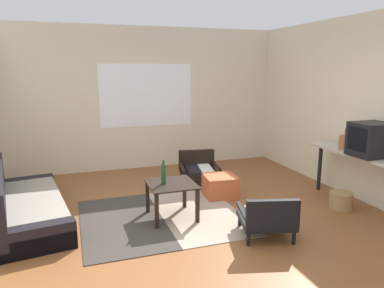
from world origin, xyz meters
TOP-DOWN VIEW (x-y plane):
  - ground_plane at (0.00, 0.00)m, footprint 7.80×7.80m
  - far_wall_with_window at (0.00, 3.06)m, footprint 5.60×0.13m
  - side_wall_right at (2.66, 0.30)m, footprint 0.12×6.60m
  - area_rug at (-0.36, 0.48)m, footprint 2.06×1.87m
  - couch at (-2.05, 0.91)m, footprint 1.11×2.17m
  - coffee_table at (-0.23, 0.44)m, footprint 0.61×0.62m
  - armchair_by_window at (0.64, 1.83)m, footprint 0.74×0.72m
  - armchair_striped_foreground at (0.65, -0.48)m, footprint 0.73×0.72m
  - ottoman_orange at (0.68, 0.97)m, footprint 0.51×0.51m
  - console_shelf at (2.32, -0.07)m, footprint 0.36×1.78m
  - crt_television at (2.32, -0.22)m, footprint 0.47×0.43m
  - clay_vase at (2.32, 0.21)m, footprint 0.23×0.23m
  - glass_bottle at (-0.33, 0.45)m, footprint 0.06×0.06m
  - wicker_basket at (2.09, -0.03)m, footprint 0.31×0.31m

SIDE VIEW (x-z plane):
  - ground_plane at x=0.00m, z-range 0.00..0.00m
  - area_rug at x=-0.36m, z-range 0.00..0.01m
  - wicker_basket at x=2.09m, z-range 0.00..0.24m
  - ottoman_orange at x=0.68m, z-range 0.00..0.33m
  - couch at x=-2.05m, z-range -0.15..0.57m
  - armchair_by_window at x=0.64m, z-range -0.02..0.48m
  - armchair_striped_foreground at x=0.65m, z-range -0.01..0.52m
  - coffee_table at x=-0.23m, z-range 0.15..0.62m
  - glass_bottle at x=-0.33m, z-range 0.45..0.77m
  - console_shelf at x=2.32m, z-range 0.30..1.09m
  - clay_vase at x=2.32m, z-range 0.74..1.05m
  - crt_television at x=2.32m, z-range 0.78..1.23m
  - side_wall_right at x=2.66m, z-range 0.00..2.70m
  - far_wall_with_window at x=0.00m, z-range 0.00..2.70m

